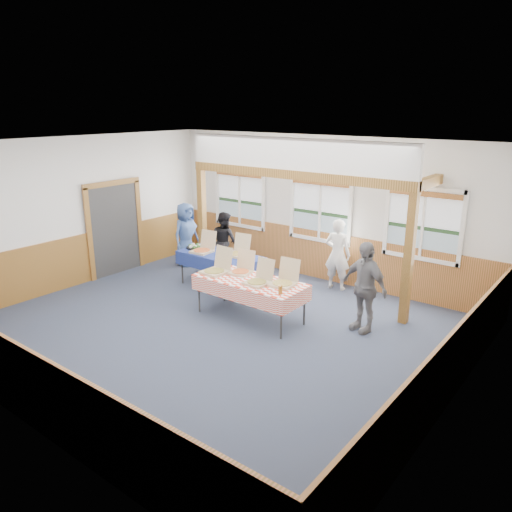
{
  "coord_description": "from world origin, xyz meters",
  "views": [
    {
      "loc": [
        5.5,
        -5.97,
        3.81
      ],
      "look_at": [
        0.1,
        1.0,
        1.13
      ],
      "focal_mm": 35.0,
      "sensor_mm": 36.0,
      "label": 1
    }
  ],
  "objects": [
    {
      "name": "post_right",
      "position": [
        2.5,
        2.3,
        1.2
      ],
      "size": [
        0.15,
        0.15,
        2.4
      ],
      "primitive_type": "cube",
      "color": "brown",
      "rests_on": "floor"
    },
    {
      "name": "veggie_tray",
      "position": [
        -2.09,
        1.62,
        0.79
      ],
      "size": [
        0.39,
        0.39,
        0.09
      ],
      "color": "black",
      "rests_on": "table_left"
    },
    {
      "name": "wainscot_left",
      "position": [
        -3.98,
        0.0,
        0.55
      ],
      "size": [
        0.05,
        6.98,
        1.1
      ],
      "primitive_type": "cube",
      "color": "brown",
      "rests_on": "floor"
    },
    {
      "name": "woman_white",
      "position": [
        0.67,
        3.1,
        0.77
      ],
      "size": [
        0.6,
        0.44,
        1.54
      ],
      "primitive_type": "imported",
      "rotation": [
        0.0,
        0.0,
        3.27
      ],
      "color": "silver",
      "rests_on": "floor"
    },
    {
      "name": "man_blue",
      "position": [
        -3.1,
        2.34,
        0.78
      ],
      "size": [
        0.5,
        0.76,
        1.55
      ],
      "primitive_type": "imported",
      "rotation": [
        0.0,
        0.0,
        1.58
      ],
      "color": "#3B5893",
      "rests_on": "floor"
    },
    {
      "name": "person_grey",
      "position": [
        2.04,
        1.55,
        0.81
      ],
      "size": [
        1.02,
        0.65,
        1.61
      ],
      "primitive_type": "imported",
      "rotation": [
        0.0,
        0.0,
        -0.29
      ],
      "color": "slate",
      "rests_on": "floor"
    },
    {
      "name": "ceiling",
      "position": [
        0.0,
        0.0,
        3.2
      ],
      "size": [
        8.0,
        8.0,
        0.0
      ],
      "primitive_type": "plane",
      "rotation": [
        3.14,
        0.0,
        0.0
      ],
      "color": "white",
      "rests_on": "wall_back"
    },
    {
      "name": "pizza_box_d",
      "position": [
        -0.18,
        0.92,
        0.82
      ],
      "size": [
        0.45,
        0.51,
        0.41
      ],
      "rotation": [
        0.0,
        0.0,
        0.18
      ],
      "color": "#CAB086",
      "rests_on": "table_right"
    },
    {
      "name": "cross_beam",
      "position": [
        0.0,
        2.3,
        2.49
      ],
      "size": [
        5.15,
        0.18,
        0.18
      ],
      "primitive_type": "cube",
      "color": "brown",
      "rests_on": "post_left"
    },
    {
      "name": "wall_back",
      "position": [
        0.0,
        3.5,
        1.6
      ],
      "size": [
        8.0,
        0.0,
        8.0
      ],
      "primitive_type": "plane",
      "rotation": [
        1.57,
        0.0,
        0.0
      ],
      "color": "silver",
      "rests_on": "floor"
    },
    {
      "name": "woman_black",
      "position": [
        -2.09,
        2.61,
        0.71
      ],
      "size": [
        0.78,
        0.67,
        1.41
      ],
      "primitive_type": "imported",
      "rotation": [
        0.0,
        0.0,
        2.93
      ],
      "color": "black",
      "rests_on": "floor"
    },
    {
      "name": "wainscot_front",
      "position": [
        0.0,
        -3.48,
        0.55
      ],
      "size": [
        7.98,
        0.05,
        1.1
      ],
      "primitive_type": "cube",
      "color": "brown",
      "rests_on": "floor"
    },
    {
      "name": "post_left",
      "position": [
        -2.5,
        2.3,
        1.2
      ],
      "size": [
        0.15,
        0.15,
        2.4
      ],
      "primitive_type": "cube",
      "color": "brown",
      "rests_on": "floor"
    },
    {
      "name": "cased_opening",
      "position": [
        -3.96,
        0.9,
        1.05
      ],
      "size": [
        0.06,
        1.3,
        2.1
      ],
      "primitive_type": "cube",
      "color": "#303030",
      "rests_on": "wall_left"
    },
    {
      "name": "wainscot_right",
      "position": [
        3.98,
        0.0,
        0.55
      ],
      "size": [
        0.05,
        6.98,
        1.1
      ],
      "primitive_type": "cube",
      "color": "brown",
      "rests_on": "floor"
    },
    {
      "name": "wall_right",
      "position": [
        4.0,
        0.0,
        1.6
      ],
      "size": [
        0.0,
        8.0,
        8.0
      ],
      "primitive_type": "plane",
      "rotation": [
        1.57,
        0.0,
        -1.57
      ],
      "color": "silver",
      "rests_on": "floor"
    },
    {
      "name": "table_left",
      "position": [
        -1.34,
        1.62,
        0.7
      ],
      "size": [
        2.06,
        1.51,
        0.76
      ],
      "rotation": [
        0.0,
        0.0,
        -0.37
      ],
      "color": "#303030",
      "rests_on": "floor"
    },
    {
      "name": "pizza_box_f",
      "position": [
        0.82,
        0.88,
        0.82
      ],
      "size": [
        0.44,
        0.52,
        0.44
      ],
      "rotation": [
        0.0,
        0.0,
        0.08
      ],
      "color": "#CAB086",
      "rests_on": "table_right"
    },
    {
      "name": "table_right",
      "position": [
        0.17,
        0.73,
        0.71
      ],
      "size": [
        2.12,
        0.98,
        0.76
      ],
      "rotation": [
        0.0,
        0.0,
        -0.03
      ],
      "color": "#303030",
      "rests_on": "floor"
    },
    {
      "name": "window_right",
      "position": [
        2.3,
        3.46,
        1.68
      ],
      "size": [
        1.56,
        0.1,
        1.46
      ],
      "color": "white",
      "rests_on": "wall_back"
    },
    {
      "name": "wall_front",
      "position": [
        0.0,
        -3.5,
        1.6
      ],
      "size": [
        8.0,
        0.0,
        8.0
      ],
      "primitive_type": "plane",
      "rotation": [
        -1.57,
        0.0,
        0.0
      ],
      "color": "silver",
      "rests_on": "floor"
    },
    {
      "name": "pizza_box_c",
      "position": [
        -0.57,
        0.64,
        0.83
      ],
      "size": [
        0.45,
        0.54,
        0.47
      ],
      "rotation": [
        0.0,
        0.0,
        -0.05
      ],
      "color": "#CAB086",
      "rests_on": "table_right"
    },
    {
      "name": "pizza_box_a",
      "position": [
        -1.74,
        1.51,
        0.82
      ],
      "size": [
        0.44,
        0.52,
        0.44
      ],
      "rotation": [
        0.0,
        0.0,
        0.08
      ],
      "color": "#CAB086",
      "rests_on": "table_left"
    },
    {
      "name": "window_mid",
      "position": [
        0.0,
        3.46,
        1.68
      ],
      "size": [
        1.56,
        0.1,
        1.46
      ],
      "color": "white",
      "rests_on": "wall_back"
    },
    {
      "name": "pizza_box_e",
      "position": [
        0.43,
        0.65,
        0.82
      ],
      "size": [
        0.41,
        0.49,
        0.42
      ],
      "rotation": [
        0.0,
        0.0,
        -0.05
      ],
      "color": "#CAB086",
      "rests_on": "table_right"
    },
    {
      "name": "window_left",
      "position": [
        -2.3,
        3.46,
        1.68
      ],
      "size": [
        1.56,
        0.1,
        1.46
      ],
      "color": "white",
      "rests_on": "wall_back"
    },
    {
      "name": "wall_left",
      "position": [
        -4.0,
        0.0,
        1.6
      ],
      "size": [
        0.0,
        8.0,
        8.0
      ],
      "primitive_type": "plane",
      "rotation": [
        1.57,
        0.0,
        1.57
      ],
      "color": "silver",
      "rests_on": "floor"
    },
    {
      "name": "floor",
      "position": [
        0.0,
        0.0,
        0.0
      ],
      "size": [
        8.0,
        8.0,
        0.0
      ],
      "primitive_type": "plane",
      "color": "#2A3244",
      "rests_on": "ground"
    },
    {
      "name": "drink_glass",
      "position": [
        1.02,
        0.48,
        0.83
      ],
      "size": [
        0.07,
        0.07,
        0.15
      ],
      "primitive_type": "cylinder",
      "color": "#925A18",
      "rests_on": "table_right"
    },
    {
      "name": "pizza_box_b",
      "position": [
        -0.99,
        1.78,
        0.82
      ],
      "size": [
        0.44,
        0.52,
        0.43
      ],
      "rotation": [
        0.0,
        0.0,
        0.11
      ],
      "color": "#CAB086",
      "rests_on": "table_left"
    },
    {
      "name": "wainscot_back",
      "position": [
        0.0,
        3.48,
        0.55
      ],
      "size": [
        7.98,
        0.05,
        1.1
      ],
      "primitive_type": "cube",
      "color": "brown",
      "rests_on": "floor"
    }
  ]
}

